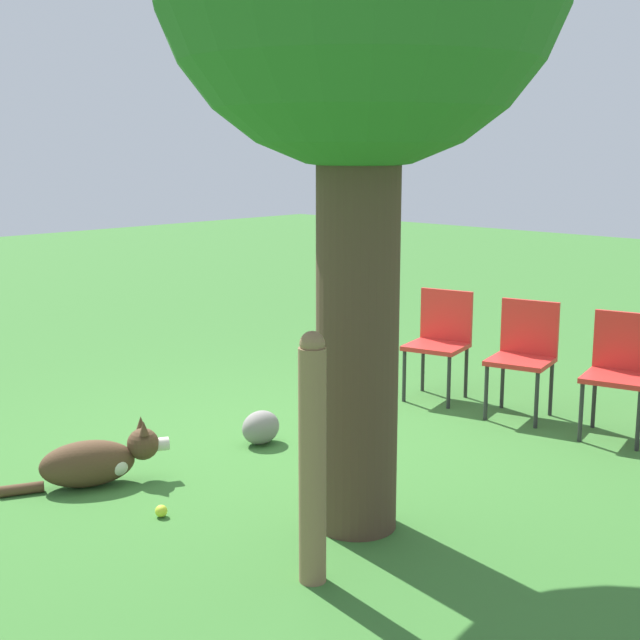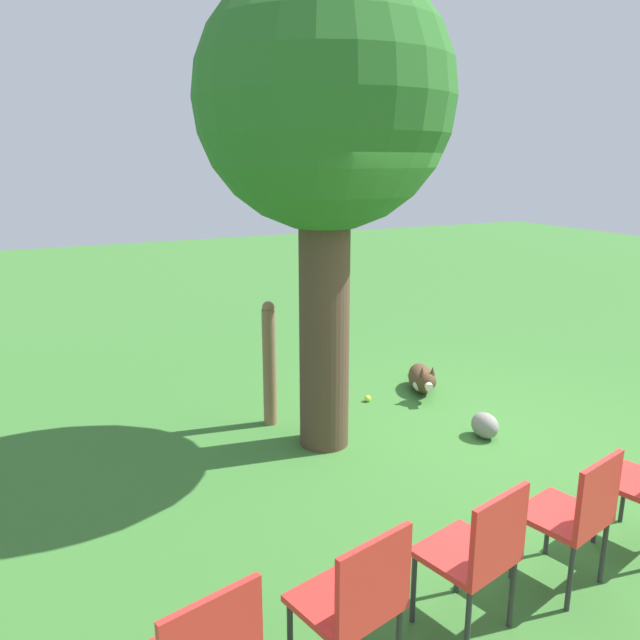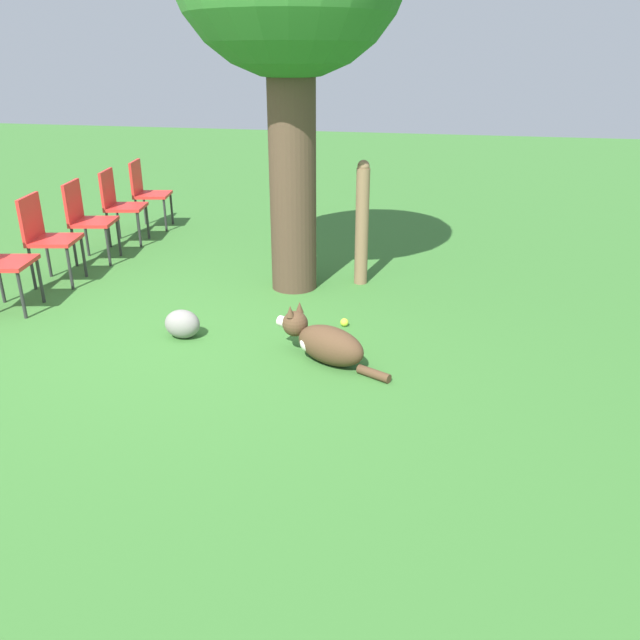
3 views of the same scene
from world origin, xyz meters
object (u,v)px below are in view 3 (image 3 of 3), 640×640
object	(u,v)px
dog	(324,342)
fence_post	(362,223)
red_chair_3	(119,201)
red_chair_1	(45,233)
red_chair_4	(146,189)
tennis_ball	(344,322)
red_chair_2	(86,216)

from	to	relation	value
dog	fence_post	xyz separation A→B (m)	(-0.03, 1.77, 0.46)
dog	red_chair_3	xyz separation A→B (m)	(-3.07, 2.56, 0.35)
red_chair_1	red_chair_4	bearing A→B (deg)	79.45
dog	tennis_ball	world-z (taller)	dog
red_chair_4	red_chair_3	bearing A→B (deg)	-100.55
fence_post	dog	bearing A→B (deg)	-89.01
dog	red_chair_2	xyz separation A→B (m)	(-3.04, 1.82, 0.35)
dog	red_chair_3	world-z (taller)	red_chair_3
red_chair_3	red_chair_4	xyz separation A→B (m)	(-0.04, 0.74, 0.00)
dog	red_chair_2	world-z (taller)	red_chair_2
dog	fence_post	world-z (taller)	fence_post
red_chair_1	red_chair_4	size ratio (longest dim) A/B	1.00
red_chair_2	tennis_ball	xyz separation A→B (m)	(3.06, -1.16, -0.47)
dog	red_chair_4	xyz separation A→B (m)	(-3.11, 3.31, 0.35)
red_chair_2	red_chair_3	size ratio (longest dim) A/B	1.00
dog	fence_post	size ratio (longest dim) A/B	0.78
red_chair_1	red_chair_4	world-z (taller)	same
red_chair_2	red_chair_3	world-z (taller)	same
red_chair_2	red_chair_4	size ratio (longest dim) A/B	1.00
red_chair_1	dog	bearing A→B (deg)	-33.06
fence_post	red_chair_3	distance (m)	3.15
dog	fence_post	bearing A→B (deg)	-63.78
dog	fence_post	distance (m)	1.83
dog	red_chair_4	bearing A→B (deg)	-21.52
red_chair_2	red_chair_3	xyz separation A→B (m)	(-0.04, 0.74, 0.00)
fence_post	red_chair_4	xyz separation A→B (m)	(-3.08, 1.54, -0.10)
dog	red_chair_1	bearing A→B (deg)	5.53
red_chair_1	red_chair_2	bearing A→B (deg)	79.45
fence_post	red_chair_1	xyz separation A→B (m)	(-2.97, -0.70, -0.10)
dog	tennis_ball	size ratio (longest dim) A/B	13.73
red_chair_2	fence_post	bearing A→B (deg)	-14.28
red_chair_1	red_chair_2	xyz separation A→B (m)	(-0.04, 0.74, 0.00)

